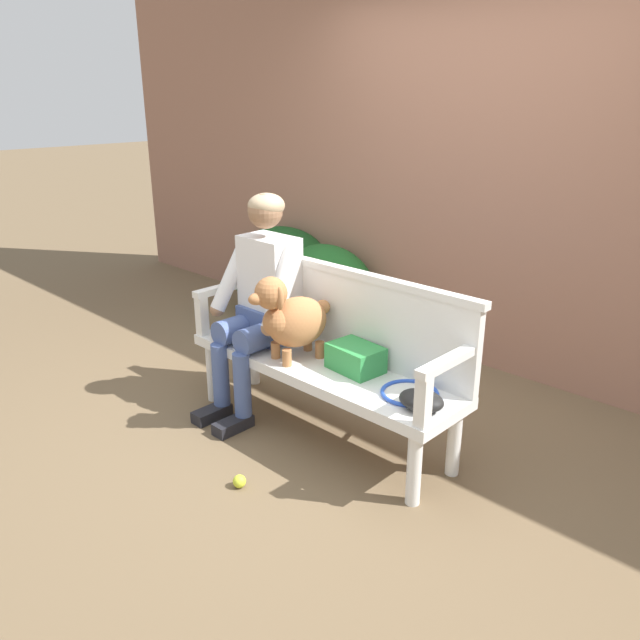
% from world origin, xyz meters
% --- Properties ---
extents(ground_plane, '(40.00, 40.00, 0.00)m').
position_xyz_m(ground_plane, '(0.00, 0.00, 0.00)').
color(ground_plane, brown).
extents(brick_garden_fence, '(8.00, 0.30, 2.75)m').
position_xyz_m(brick_garden_fence, '(0.00, 1.64, 1.37)').
color(brick_garden_fence, '#936651').
rests_on(brick_garden_fence, ground).
extents(hedge_bush_far_right, '(0.94, 0.83, 0.76)m').
position_xyz_m(hedge_bush_far_right, '(-1.68, 1.27, 0.38)').
color(hedge_bush_far_right, '#194C1E').
rests_on(hedge_bush_far_right, ground).
extents(hedge_bush_mid_left, '(0.90, 0.55, 0.69)m').
position_xyz_m(hedge_bush_mid_left, '(-1.15, 1.28, 0.35)').
color(hedge_bush_mid_left, '#1E5B23').
rests_on(hedge_bush_mid_left, ground).
extents(garden_bench, '(1.70, 0.46, 0.44)m').
position_xyz_m(garden_bench, '(0.00, 0.00, 0.38)').
color(garden_bench, white).
rests_on(garden_bench, ground).
extents(bench_backrest, '(1.74, 0.06, 0.50)m').
position_xyz_m(bench_backrest, '(0.00, 0.20, 0.69)').
color(bench_backrest, white).
rests_on(bench_backrest, garden_bench).
extents(bench_armrest_left_end, '(0.06, 0.46, 0.28)m').
position_xyz_m(bench_armrest_left_end, '(-0.81, -0.08, 0.64)').
color(bench_armrest_left_end, white).
rests_on(bench_armrest_left_end, garden_bench).
extents(bench_armrest_right_end, '(0.06, 0.46, 0.28)m').
position_xyz_m(bench_armrest_right_end, '(0.81, -0.08, 0.64)').
color(bench_armrest_right_end, white).
rests_on(bench_armrest_right_end, garden_bench).
extents(person_seated, '(0.56, 0.63, 1.31)m').
position_xyz_m(person_seated, '(-0.48, -0.01, 0.71)').
color(person_seated, black).
rests_on(person_seated, ground).
extents(dog_on_bench, '(0.31, 0.49, 0.49)m').
position_xyz_m(dog_on_bench, '(-0.15, -0.08, 0.68)').
color(dog_on_bench, '#AD7042').
rests_on(dog_on_bench, garden_bench).
extents(tennis_racket, '(0.37, 0.58, 0.03)m').
position_xyz_m(tennis_racket, '(0.58, 0.05, 0.45)').
color(tennis_racket, blue).
rests_on(tennis_racket, garden_bench).
extents(baseball_glove, '(0.24, 0.20, 0.09)m').
position_xyz_m(baseball_glove, '(0.71, -0.06, 0.48)').
color(baseball_glove, black).
rests_on(baseball_glove, garden_bench).
extents(sports_bag, '(0.30, 0.23, 0.14)m').
position_xyz_m(sports_bag, '(0.20, 0.06, 0.51)').
color(sports_bag, '#2D8E42').
rests_on(sports_bag, garden_bench).
extents(tennis_ball, '(0.07, 0.07, 0.07)m').
position_xyz_m(tennis_ball, '(0.08, -0.66, 0.03)').
color(tennis_ball, '#CCDB33').
rests_on(tennis_ball, ground).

